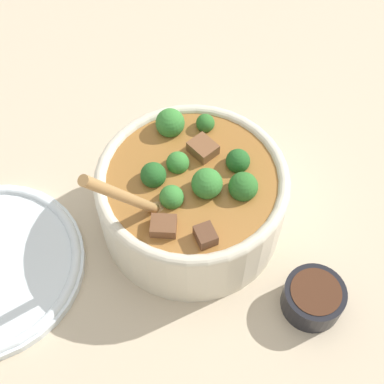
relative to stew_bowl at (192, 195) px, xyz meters
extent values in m
plane|color=#C6B293|center=(0.00, 0.00, -0.06)|extent=(4.00, 4.00, 0.00)
cylinder|color=beige|center=(0.00, 0.00, -0.01)|extent=(0.24, 0.24, 0.10)
torus|color=beige|center=(0.00, 0.00, 0.04)|extent=(0.24, 0.24, 0.02)
cylinder|color=#9E662D|center=(0.00, 0.00, 0.01)|extent=(0.22, 0.22, 0.07)
sphere|color=#387F33|center=(0.01, -0.02, 0.05)|extent=(0.04, 0.04, 0.04)
cylinder|color=#6B9956|center=(0.01, -0.02, 0.02)|extent=(0.01, 0.01, 0.02)
sphere|color=#235B23|center=(-0.05, 0.01, 0.05)|extent=(0.03, 0.03, 0.03)
cylinder|color=#6B9956|center=(-0.05, 0.01, 0.02)|extent=(0.01, 0.01, 0.01)
sphere|color=#235B23|center=(0.06, 0.00, 0.05)|extent=(0.03, 0.03, 0.03)
cylinder|color=#6B9956|center=(0.06, 0.00, 0.02)|extent=(0.01, 0.01, 0.01)
sphere|color=#387F33|center=(-0.01, 0.02, 0.04)|extent=(0.03, 0.03, 0.03)
cylinder|color=#6B9956|center=(-0.01, 0.02, 0.02)|extent=(0.01, 0.01, 0.01)
sphere|color=#387F33|center=(0.00, 0.08, 0.05)|extent=(0.04, 0.04, 0.04)
cylinder|color=#6B9956|center=(0.00, 0.08, 0.02)|extent=(0.01, 0.01, 0.02)
sphere|color=#2D6B28|center=(0.04, 0.07, 0.05)|extent=(0.02, 0.02, 0.02)
cylinder|color=#6B9956|center=(0.04, 0.07, 0.03)|extent=(0.01, 0.01, 0.01)
sphere|color=#387F33|center=(-0.03, -0.02, 0.05)|extent=(0.03, 0.03, 0.03)
cylinder|color=#6B9956|center=(-0.03, -0.02, 0.02)|extent=(0.01, 0.01, 0.01)
sphere|color=#2D6B28|center=(0.05, -0.04, 0.05)|extent=(0.04, 0.04, 0.04)
cylinder|color=#6B9956|center=(0.05, -0.04, 0.02)|extent=(0.01, 0.01, 0.02)
cube|color=brown|center=(-0.01, -0.09, 0.05)|extent=(0.02, 0.03, 0.02)
cube|color=brown|center=(0.03, 0.03, 0.04)|extent=(0.04, 0.04, 0.02)
cube|color=brown|center=(-0.06, -0.06, 0.04)|extent=(0.04, 0.03, 0.02)
ellipsoid|color=#A87A47|center=(-0.05, -0.03, 0.03)|extent=(0.04, 0.03, 0.01)
cylinder|color=#A87A47|center=(-0.09, -0.04, 0.11)|extent=(0.09, 0.05, 0.15)
cylinder|color=black|center=(0.10, -0.17, -0.04)|extent=(0.08, 0.08, 0.04)
cylinder|color=#472819|center=(0.10, -0.17, -0.03)|extent=(0.06, 0.06, 0.01)
camera|label=1|loc=(-0.13, -0.36, 0.58)|focal=50.00mm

